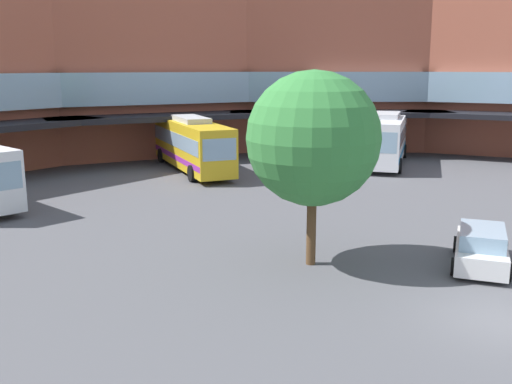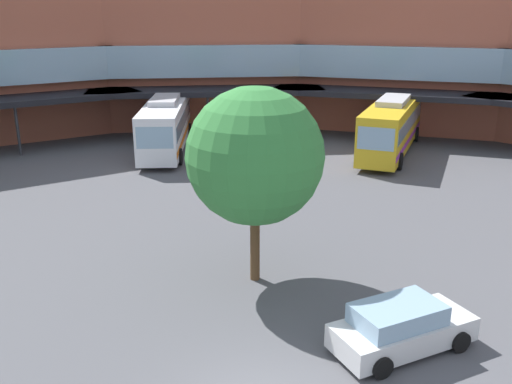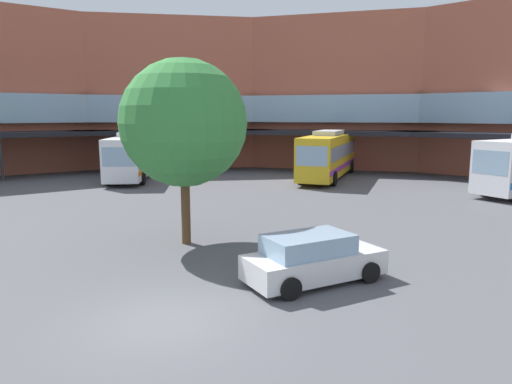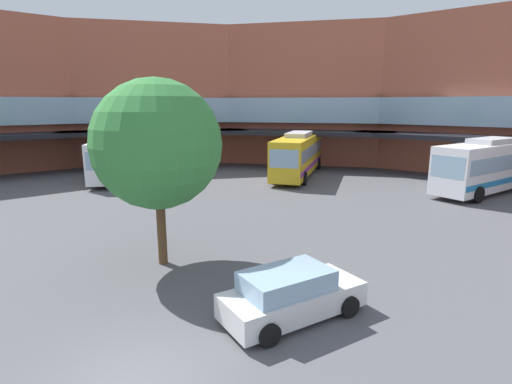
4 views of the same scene
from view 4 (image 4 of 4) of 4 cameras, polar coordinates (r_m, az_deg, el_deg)
The scene contains 6 objects.
station_building at distance 28.97m, azimuth -5.92°, elevation 13.47°, with size 81.31×49.60×14.20m.
bus_0 at distance 35.97m, azimuth 6.01°, elevation 5.47°, with size 5.88×12.71×3.87m.
bus_3 at distance 37.06m, azimuth -19.16°, elevation 4.97°, with size 4.19×12.40×3.78m.
bus_4 at distance 33.29m, azimuth 30.21°, elevation 3.32°, with size 10.45×8.40×3.94m.
parked_car at distance 12.38m, azimuth 4.97°, elevation -14.39°, with size 4.69×3.83×1.53m.
plaza_tree at distance 15.72m, azimuth -14.04°, elevation 6.59°, with size 4.97×4.97×7.31m.
Camera 4 is at (2.86, -7.90, 6.33)m, focal length 28.00 mm.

